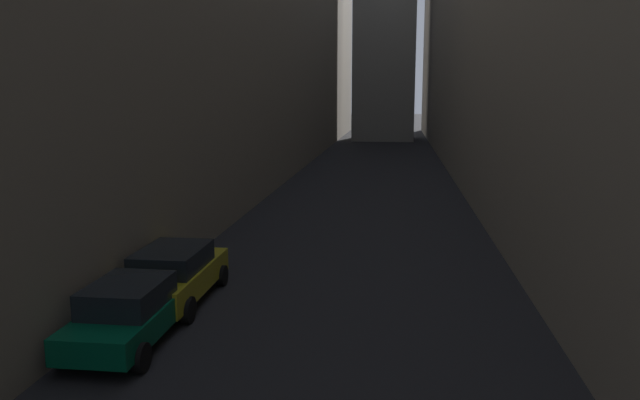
{
  "coord_description": "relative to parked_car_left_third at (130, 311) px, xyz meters",
  "views": [
    {
      "loc": [
        1.63,
        7.0,
        5.75
      ],
      "look_at": [
        0.0,
        20.08,
        3.44
      ],
      "focal_mm": 34.28,
      "sensor_mm": 36.0,
      "label": 1
    }
  ],
  "objects": [
    {
      "name": "ground_plane",
      "position": [
        4.4,
        28.17,
        -0.77
      ],
      "size": [
        264.0,
        264.0,
        0.0
      ],
      "primitive_type": "plane",
      "color": "black"
    },
    {
      "name": "parked_car_left_far",
      "position": [
        0.0,
        2.85,
        0.04
      ],
      "size": [
        2.01,
        4.54,
        1.56
      ],
      "rotation": [
        0.0,
        0.0,
        1.57
      ],
      "color": "#A59919",
      "rests_on": "ground"
    },
    {
      "name": "building_block_left",
      "position": [
        -6.88,
        30.17,
        11.26
      ],
      "size": [
        11.56,
        108.0,
        24.07
      ],
      "primitive_type": "cube",
      "color": "#756B5B",
      "rests_on": "ground"
    },
    {
      "name": "parked_car_left_third",
      "position": [
        0.0,
        0.0,
        0.0
      ],
      "size": [
        1.92,
        4.34,
        1.5
      ],
      "rotation": [
        0.0,
        0.0,
        1.57
      ],
      "color": "#05472D",
      "rests_on": "ground"
    }
  ]
}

